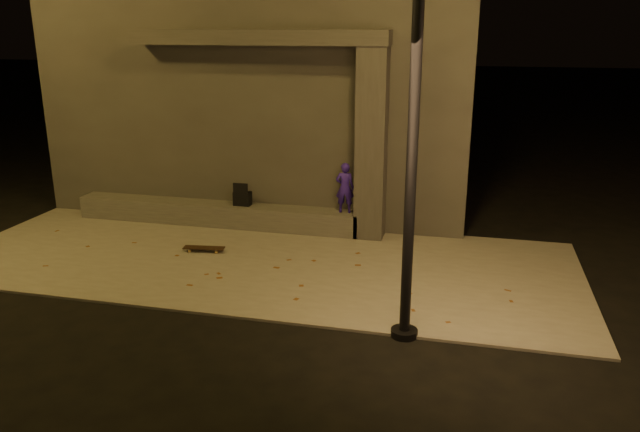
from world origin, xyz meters
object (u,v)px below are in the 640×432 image
(column, at_px, (371,145))
(skateboard, at_px, (204,248))
(skateboarder, at_px, (345,188))
(backpack, at_px, (242,197))

(column, distance_m, skateboard, 3.65)
(skateboarder, bearing_deg, column, 175.67)
(column, distance_m, backpack, 2.87)
(backpack, xyz_separation_m, skateboard, (-0.17, -1.60, -0.55))
(backpack, relative_size, skateboard, 0.63)
(backpack, height_order, skateboard, backpack)
(column, xyz_separation_m, skateboarder, (-0.50, 0.00, -0.86))
(column, xyz_separation_m, skateboard, (-2.79, -1.60, -1.73))
(skateboard, bearing_deg, skateboarder, 27.68)
(skateboarder, height_order, skateboard, skateboarder)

